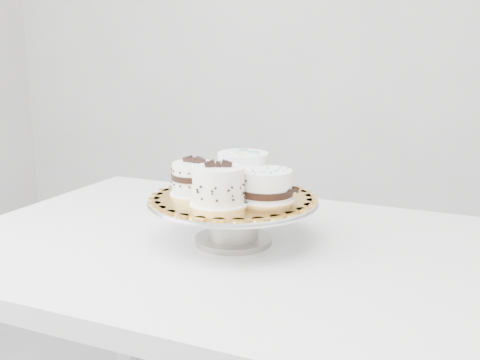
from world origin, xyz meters
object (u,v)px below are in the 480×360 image
at_px(table, 244,279).
at_px(cake_swirl, 218,187).
at_px(cake_stand, 233,213).
at_px(cake_ribbon, 266,186).
at_px(cake_board, 233,198).
at_px(cake_banded, 194,180).
at_px(cake_dots, 243,171).

xyz_separation_m(table, cake_swirl, (-0.03, -0.06, 0.21)).
relative_size(table, cake_stand, 3.66).
bearing_deg(cake_ribbon, cake_board, -154.30).
bearing_deg(cake_stand, cake_banded, -173.42).
relative_size(table, cake_swirl, 9.64).
xyz_separation_m(table, cake_banded, (-0.11, -0.01, 0.20)).
xyz_separation_m(cake_swirl, cake_dots, (-0.00, 0.13, 0.00)).
xyz_separation_m(cake_banded, cake_ribbon, (0.15, 0.01, -0.00)).
bearing_deg(table, cake_stand, -179.03).
relative_size(table, cake_board, 3.99).
xyz_separation_m(cake_swirl, cake_banded, (-0.08, 0.05, -0.00)).
distance_m(table, cake_ribbon, 0.21).
xyz_separation_m(cake_banded, cake_dots, (0.08, 0.08, 0.01)).
distance_m(cake_stand, cake_banded, 0.10).
height_order(table, cake_swirl, cake_swirl).
xyz_separation_m(cake_stand, cake_board, (0.00, 0.00, 0.03)).
distance_m(table, cake_banded, 0.23).
bearing_deg(cake_stand, cake_dots, 94.35).
xyz_separation_m(table, cake_dots, (-0.03, 0.07, 0.21)).
xyz_separation_m(cake_swirl, cake_ribbon, (0.07, 0.07, -0.01)).
xyz_separation_m(cake_board, cake_banded, (-0.08, -0.01, 0.03)).
bearing_deg(cake_ribbon, cake_banded, -152.61).
xyz_separation_m(cake_board, cake_ribbon, (0.07, 0.00, 0.03)).
height_order(cake_stand, cake_ribbon, cake_ribbon).
relative_size(cake_board, cake_ribbon, 2.36).
relative_size(table, cake_ribbon, 9.43).
height_order(cake_swirl, cake_banded, cake_swirl).
distance_m(cake_stand, cake_dots, 0.10).
relative_size(cake_stand, cake_swirl, 2.63).
bearing_deg(cake_stand, cake_ribbon, 3.47).
distance_m(cake_banded, cake_ribbon, 0.15).
height_order(cake_stand, cake_banded, cake_banded).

